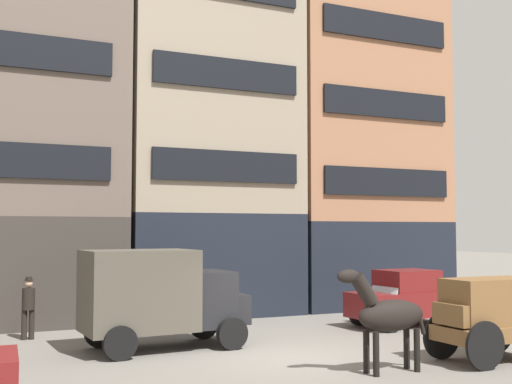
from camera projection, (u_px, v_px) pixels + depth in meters
name	position (u px, v px, depth m)	size (l,w,h in m)	color
ground_plane	(290.00, 357.00, 15.68)	(120.00, 120.00, 0.00)	slate
building_center_left	(199.00, 130.00, 25.40)	(7.01, 6.60, 14.19)	black
building_center_right	(345.00, 114.00, 28.28)	(7.41, 6.60, 16.54)	black
cargo_wagon	(489.00, 313.00, 15.26)	(2.92, 1.54, 1.98)	brown
draft_horse	(388.00, 315.00, 14.06)	(2.34, 0.63, 2.30)	black
delivery_truck_near	(160.00, 295.00, 16.83)	(4.45, 2.36, 2.62)	black
sedan_dark	(404.00, 298.00, 20.86)	(3.77, 2.01, 1.83)	maroon
pedestrian_officer	(28.00, 305.00, 18.30)	(0.48, 0.48, 1.79)	black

